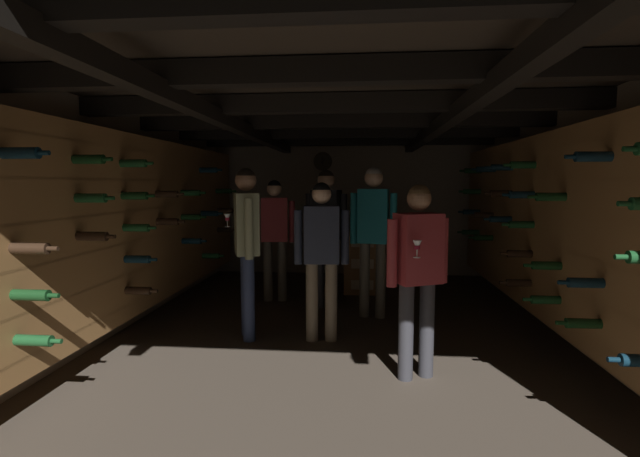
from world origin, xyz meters
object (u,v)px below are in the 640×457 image
object	(u,v)px
person_host_center	(322,247)
person_guest_near_right	(418,264)
person_guest_far_left	(275,229)
person_guest_far_right	(373,226)
display_bottle	(354,221)
wine_crate_stack	(362,262)
person_guest_rear_center	(326,225)
person_guest_mid_left	(247,236)

from	to	relation	value
person_host_center	person_guest_near_right	size ratio (longest dim) A/B	1.01
person_host_center	person_guest_far_left	distance (m)	1.67
person_host_center	person_guest_far_right	xyz separation A→B (m)	(0.53, 0.86, 0.13)
person_guest_far_right	person_guest_near_right	size ratio (longest dim) A/B	1.13
person_guest_far_right	display_bottle	bearing A→B (deg)	101.12
wine_crate_stack	person_guest_far_left	distance (m)	1.39
person_host_center	person_guest_far_right	size ratio (longest dim) A/B	0.90
person_host_center	person_guest_far_left	world-z (taller)	person_guest_far_left
person_guest_far_left	person_guest_near_right	size ratio (longest dim) A/B	1.03
wine_crate_stack	display_bottle	distance (m)	0.60
person_guest_rear_center	person_guest_far_right	bearing A→B (deg)	-29.60
wine_crate_stack	person_host_center	distance (m)	2.13
person_guest_far_right	person_guest_mid_left	distance (m)	1.53
person_guest_rear_center	person_guest_near_right	size ratio (longest dim) A/B	1.11
person_guest_far_right	person_guest_near_right	distance (m)	1.68
person_guest_rear_center	person_guest_mid_left	bearing A→B (deg)	-121.15
person_guest_near_right	person_guest_far_right	bearing A→B (deg)	100.57
wine_crate_stack	person_guest_rear_center	bearing A→B (deg)	-118.15
person_guest_far_right	person_guest_mid_left	bearing A→B (deg)	-146.62
person_host_center	person_guest_rear_center	world-z (taller)	person_guest_rear_center
person_host_center	person_guest_rear_center	distance (m)	1.19
person_guest_far_right	person_guest_near_right	bearing A→B (deg)	-79.43
wine_crate_stack	person_guest_near_right	size ratio (longest dim) A/B	0.58
wine_crate_stack	person_guest_near_right	world-z (taller)	person_guest_near_right
person_guest_far_right	person_guest_rear_center	size ratio (longest dim) A/B	1.01
person_guest_far_left	person_guest_near_right	world-z (taller)	person_guest_far_left
person_guest_rear_center	display_bottle	bearing A→B (deg)	69.56
person_guest_far_right	person_guest_rear_center	xyz separation A→B (m)	(-0.57, 0.33, -0.01)
wine_crate_stack	person_guest_far_left	xyz separation A→B (m)	(-1.16, -0.55, 0.52)
person_guest_near_right	person_guest_mid_left	distance (m)	1.78
person_guest_far_left	person_guest_mid_left	size ratio (longest dim) A/B	0.94
person_guest_far_right	wine_crate_stack	bearing A→B (deg)	95.65
person_guest_far_right	person_guest_mid_left	xyz separation A→B (m)	(-1.28, -0.84, -0.03)
person_guest_mid_left	person_host_center	bearing A→B (deg)	-1.03
wine_crate_stack	person_guest_far_right	size ratio (longest dim) A/B	0.51
display_bottle	person_guest_far_left	size ratio (longest dim) A/B	0.22
person_guest_rear_center	person_guest_mid_left	size ratio (longest dim) A/B	1.01
person_host_center	person_guest_mid_left	bearing A→B (deg)	178.97
person_guest_far_left	person_host_center	bearing A→B (deg)	-63.09
person_guest_far_left	display_bottle	bearing A→B (deg)	29.54
display_bottle	person_guest_far_right	xyz separation A→B (m)	(0.24, -1.22, 0.04)
wine_crate_stack	display_bottle	world-z (taller)	display_bottle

